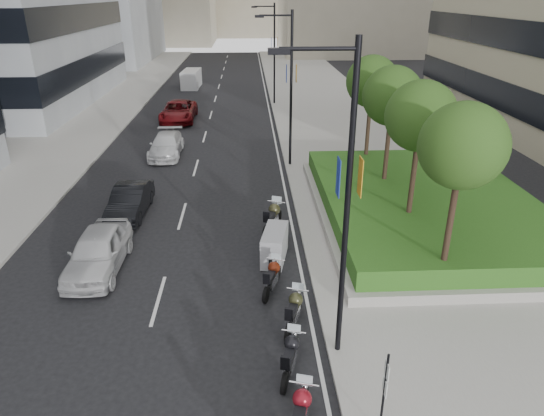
{
  "coord_description": "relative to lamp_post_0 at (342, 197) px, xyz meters",
  "views": [
    {
      "loc": [
        1.78,
        -10.36,
        9.87
      ],
      "look_at": [
        2.65,
        7.23,
        2.0
      ],
      "focal_mm": 32.0,
      "sensor_mm": 36.0,
      "label": 1
    }
  ],
  "objects": [
    {
      "name": "lamp_post_2",
      "position": [
        0.0,
        35.0,
        0.0
      ],
      "size": [
        2.34,
        0.45,
        9.0
      ],
      "color": "black",
      "rests_on": "ground"
    },
    {
      "name": "lamp_post_1",
      "position": [
        0.0,
        17.0,
        0.0
      ],
      "size": [
        2.34,
        0.45,
        9.0
      ],
      "color": "black",
      "rests_on": "ground"
    },
    {
      "name": "lane_centre",
      "position": [
        -5.64,
        29.0,
        -5.06
      ],
      "size": [
        0.12,
        100.0,
        0.01
      ],
      "primitive_type": "cube",
      "color": "silver",
      "rests_on": "ground"
    },
    {
      "name": "tree_2",
      "position": [
        4.36,
        11.0,
        0.36
      ],
      "size": [
        2.8,
        2.8,
        6.3
      ],
      "color": "#332319",
      "rests_on": "planter"
    },
    {
      "name": "ground",
      "position": [
        -4.14,
        -1.0,
        -5.07
      ],
      "size": [
        160.0,
        160.0,
        0.0
      ],
      "primitive_type": "plane",
      "color": "black",
      "rests_on": "ground"
    },
    {
      "name": "motorcycle_5",
      "position": [
        -1.41,
        5.66,
        -4.44
      ],
      "size": [
        1.24,
        2.2,
        1.26
      ],
      "rotation": [
        0.0,
        0.0,
        1.37
      ],
      "color": "black",
      "rests_on": "ground"
    },
    {
      "name": "motorcycle_2",
      "position": [
        -1.32,
        -0.71,
        -4.5
      ],
      "size": [
        0.83,
        2.06,
        1.05
      ],
      "rotation": [
        0.0,
        0.0,
        1.29
      ],
      "color": "black",
      "rests_on": "ground"
    },
    {
      "name": "lamp_post_0",
      "position": [
        0.0,
        0.0,
        0.0
      ],
      "size": [
        2.34,
        0.45,
        9.0
      ],
      "color": "black",
      "rests_on": "ground"
    },
    {
      "name": "motorcycle_3",
      "position": [
        -1.02,
        1.37,
        -4.49
      ],
      "size": [
        0.9,
        2.08,
        1.07
      ],
      "rotation": [
        0.0,
        0.0,
        1.26
      ],
      "color": "black",
      "rests_on": "ground"
    },
    {
      "name": "tree_0",
      "position": [
        4.36,
        3.0,
        0.36
      ],
      "size": [
        2.8,
        2.8,
        6.3
      ],
      "color": "#332319",
      "rests_on": "planter"
    },
    {
      "name": "sidewalk_left",
      "position": [
        -16.14,
        29.0,
        -4.99
      ],
      "size": [
        8.0,
        100.0,
        0.15
      ],
      "primitive_type": "cube",
      "color": "#9E9B93",
      "rests_on": "ground"
    },
    {
      "name": "lane_edge",
      "position": [
        -0.44,
        29.0,
        -5.06
      ],
      "size": [
        0.12,
        100.0,
        0.01
      ],
      "primitive_type": "cube",
      "color": "silver",
      "rests_on": "ground"
    },
    {
      "name": "parking_sign",
      "position": [
        0.66,
        -3.0,
        -3.61
      ],
      "size": [
        0.06,
        0.32,
        2.5
      ],
      "color": "black",
      "rests_on": "ground"
    },
    {
      "name": "planter",
      "position": [
        5.86,
        9.0,
        -4.72
      ],
      "size": [
        10.0,
        14.0,
        0.4
      ],
      "primitive_type": "cube",
      "color": "#A19D96",
      "rests_on": "sidewalk_right"
    },
    {
      "name": "delivery_van",
      "position": [
        -8.66,
        44.29,
        -4.18
      ],
      "size": [
        1.98,
        4.61,
        1.89
      ],
      "rotation": [
        0.0,
        0.0,
        -0.06
      ],
      "color": "silver",
      "rests_on": "ground"
    },
    {
      "name": "car_a",
      "position": [
        -8.22,
        5.22,
        -4.27
      ],
      "size": [
        1.92,
        4.66,
        1.58
      ],
      "primitive_type": "imported",
      "rotation": [
        0.0,
        0.0,
        -0.01
      ],
      "color": "silver",
      "rests_on": "ground"
    },
    {
      "name": "motorcycle_6",
      "position": [
        -1.37,
        8.16,
        -4.41
      ],
      "size": [
        1.11,
        2.36,
        1.23
      ],
      "rotation": [
        0.0,
        0.0,
        1.21
      ],
      "color": "black",
      "rests_on": "ground"
    },
    {
      "name": "car_c",
      "position": [
        -7.77,
        19.58,
        -4.37
      ],
      "size": [
        2.0,
        4.83,
        1.4
      ],
      "primitive_type": "imported",
      "rotation": [
        0.0,
        0.0,
        0.01
      ],
      "color": "silver",
      "rests_on": "ground"
    },
    {
      "name": "car_b",
      "position": [
        -8.11,
        10.26,
        -4.36
      ],
      "size": [
        1.62,
        4.32,
        1.41
      ],
      "primitive_type": "imported",
      "rotation": [
        0.0,
        0.0,
        -0.03
      ],
      "color": "black",
      "rests_on": "ground"
    },
    {
      "name": "hedge",
      "position": [
        5.86,
        9.0,
        -4.12
      ],
      "size": [
        9.4,
        13.4,
        0.8
      ],
      "primitive_type": "cube",
      "color": "#275117",
      "rests_on": "planter"
    },
    {
      "name": "tree_1",
      "position": [
        4.36,
        7.0,
        0.36
      ],
      "size": [
        2.8,
        2.8,
        6.3
      ],
      "color": "#332319",
      "rests_on": "planter"
    },
    {
      "name": "tree_3",
      "position": [
        4.36,
        15.0,
        0.36
      ],
      "size": [
        2.8,
        2.8,
        6.3
      ],
      "color": "#332319",
      "rests_on": "planter"
    },
    {
      "name": "car_d",
      "position": [
        -8.15,
        28.99,
        -4.26
      ],
      "size": [
        2.73,
        5.82,
        1.61
      ],
      "primitive_type": "imported",
      "rotation": [
        0.0,
        0.0,
        -0.01
      ],
      "color": "maroon",
      "rests_on": "ground"
    },
    {
      "name": "motorcycle_1",
      "position": [
        -1.26,
        -2.81,
        -4.47
      ],
      "size": [
        0.86,
        2.18,
        1.11
      ],
      "rotation": [
        0.0,
        0.0,
        1.31
      ],
      "color": "black",
      "rests_on": "ground"
    },
    {
      "name": "motorcycle_4",
      "position": [
        -1.62,
        3.43,
        -4.51
      ],
      "size": [
        0.9,
        2.0,
        1.03
      ],
      "rotation": [
        0.0,
        0.0,
        1.24
      ],
      "color": "black",
      "rests_on": "ground"
    },
    {
      "name": "sidewalk_right",
      "position": [
        4.86,
        29.0,
        -4.99
      ],
      "size": [
        10.0,
        100.0,
        0.15
      ],
      "primitive_type": "cube",
      "color": "#9E9B93",
      "rests_on": "ground"
    }
  ]
}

